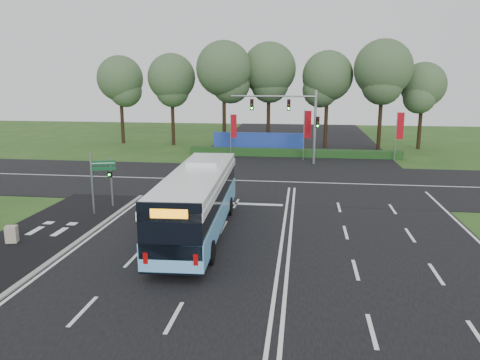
# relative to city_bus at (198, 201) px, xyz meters

# --- Properties ---
(ground) EXTENTS (120.00, 120.00, 0.00)m
(ground) POSITION_rel_city_bus_xyz_m (4.41, 1.19, -1.83)
(ground) COLOR #244D19
(ground) RESTS_ON ground
(road_main) EXTENTS (20.00, 120.00, 0.04)m
(road_main) POSITION_rel_city_bus_xyz_m (4.41, 1.19, -1.81)
(road_main) COLOR black
(road_main) RESTS_ON ground
(road_cross) EXTENTS (120.00, 14.00, 0.05)m
(road_cross) POSITION_rel_city_bus_xyz_m (4.41, 13.19, -1.81)
(road_cross) COLOR black
(road_cross) RESTS_ON ground
(bike_path) EXTENTS (5.00, 18.00, 0.06)m
(bike_path) POSITION_rel_city_bus_xyz_m (-8.09, -1.81, -1.80)
(bike_path) COLOR black
(bike_path) RESTS_ON ground
(kerb_strip) EXTENTS (0.25, 18.00, 0.12)m
(kerb_strip) POSITION_rel_city_bus_xyz_m (-5.69, -1.81, -1.77)
(kerb_strip) COLOR gray
(kerb_strip) RESTS_ON ground
(city_bus) EXTENTS (3.24, 12.79, 3.64)m
(city_bus) POSITION_rel_city_bus_xyz_m (0.00, 0.00, 0.00)
(city_bus) COLOR #6ABAF5
(city_bus) RESTS_ON ground
(pedestrian_signal) EXTENTS (0.25, 0.40, 3.12)m
(pedestrian_signal) POSITION_rel_city_bus_xyz_m (-6.66, 4.54, -0.12)
(pedestrian_signal) COLOR gray
(pedestrian_signal) RESTS_ON ground
(street_sign) EXTENTS (1.43, 0.51, 3.81)m
(street_sign) POSITION_rel_city_bus_xyz_m (-6.75, 2.81, 0.58)
(street_sign) COLOR gray
(street_sign) RESTS_ON ground
(utility_cabinet) EXTENTS (0.63, 0.57, 0.90)m
(utility_cabinet) POSITION_rel_city_bus_xyz_m (-8.92, -2.62, -1.38)
(utility_cabinet) COLOR #AA9C89
(utility_cabinet) RESTS_ON ground
(banner_flag_left) EXTENTS (0.63, 0.27, 4.51)m
(banner_flag_left) POSITION_rel_city_bus_xyz_m (-1.89, 24.77, 1.11)
(banner_flag_left) COLOR gray
(banner_flag_left) RESTS_ON ground
(banner_flag_mid) EXTENTS (0.74, 0.18, 5.04)m
(banner_flag_mid) POSITION_rel_city_bus_xyz_m (5.65, 23.73, 1.43)
(banner_flag_mid) COLOR gray
(banner_flag_mid) RESTS_ON ground
(banner_flag_right) EXTENTS (0.72, 0.11, 4.90)m
(banner_flag_right) POSITION_rel_city_bus_xyz_m (14.66, 24.54, 1.35)
(banner_flag_right) COLOR gray
(banner_flag_right) RESTS_ON ground
(traffic_light_gantry) EXTENTS (8.41, 0.28, 7.00)m
(traffic_light_gantry) POSITION_rel_city_bus_xyz_m (4.62, 21.69, 2.83)
(traffic_light_gantry) COLOR gray
(traffic_light_gantry) RESTS_ON ground
(hedge) EXTENTS (22.00, 1.20, 0.80)m
(hedge) POSITION_rel_city_bus_xyz_m (4.41, 25.69, -1.43)
(hedge) COLOR #193B15
(hedge) RESTS_ON ground
(blue_hoarding) EXTENTS (10.00, 0.30, 2.20)m
(blue_hoarding) POSITION_rel_city_bus_xyz_m (0.41, 28.19, -0.73)
(blue_hoarding) COLOR #1C3899
(blue_hoarding) RESTS_ON ground
(eucalyptus_row) EXTENTS (41.25, 9.02, 12.32)m
(eucalyptus_row) POSITION_rel_city_bus_xyz_m (1.30, 32.54, 6.72)
(eucalyptus_row) COLOR black
(eucalyptus_row) RESTS_ON ground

